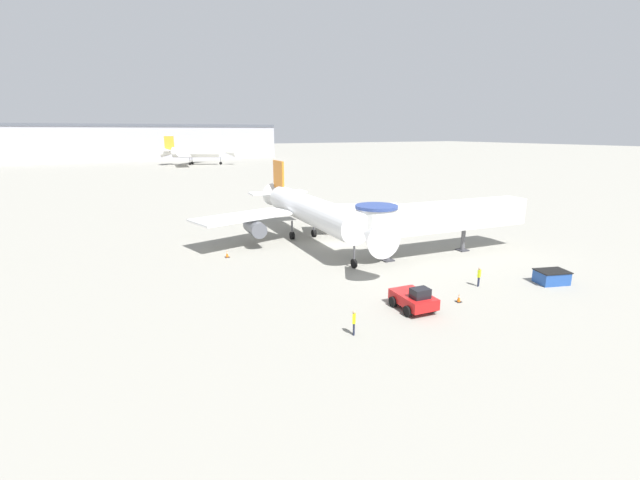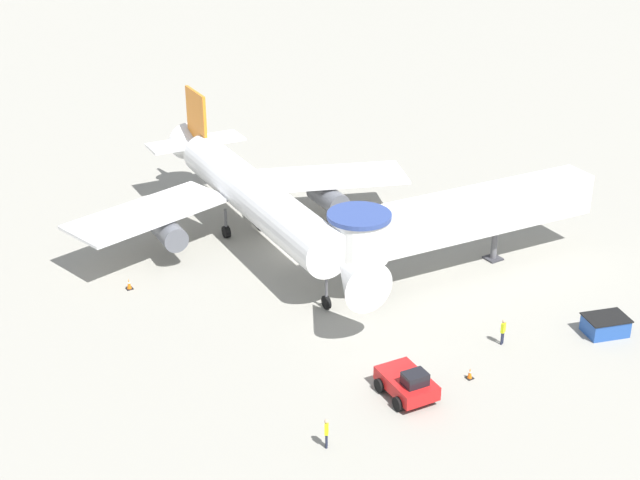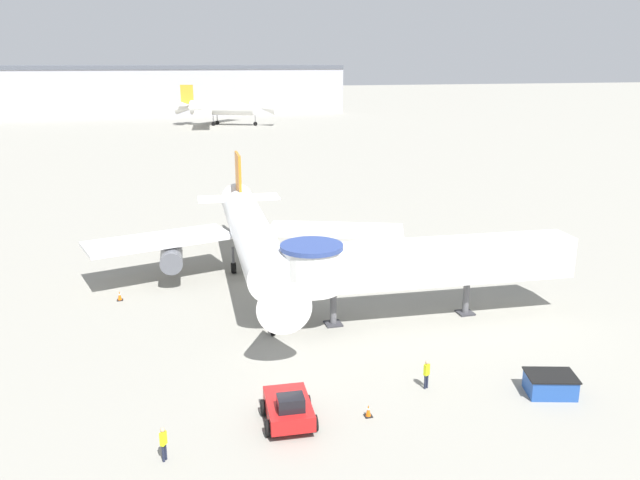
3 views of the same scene
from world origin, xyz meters
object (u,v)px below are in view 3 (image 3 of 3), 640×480
Objects in this scene: jet_bridge at (410,263)px; ground_crew_wing_walker at (427,372)px; main_airplane at (252,235)px; traffic_cone_apron_front at (368,411)px; service_container_blue at (550,384)px; traffic_cone_port_wing at (120,296)px; pushback_tug_red at (289,408)px; ground_crew_marshaller at (163,442)px; background_jet_gold_tail at (221,108)px.

jet_bridge reaches higher than ground_crew_wing_walker.
traffic_cone_apron_front is at bearing -81.37° from main_airplane.
traffic_cone_port_wing is at bearing 137.77° from service_container_blue.
traffic_cone_apron_front is at bearing 176.87° from service_container_blue.
traffic_cone_port_wing is at bearing 117.74° from pushback_tug_red.
jet_bridge reaches higher than ground_crew_marshaller.
traffic_cone_apron_front is at bearing -179.09° from ground_crew_wing_walker.
jet_bridge is 20.72m from ground_crew_marshaller.
service_container_blue is 4.08× the size of traffic_cone_port_wing.
background_jet_gold_tail is at bearing 87.37° from main_airplane.
pushback_tug_red is 149.65m from background_jet_gold_tail.
ground_crew_marshaller is at bearing -83.28° from traffic_cone_port_wing.
pushback_tug_red is 2.15× the size of ground_crew_wing_walker.
pushback_tug_red is at bearing 175.79° from service_container_blue.
jet_bridge is 13.38m from traffic_cone_apron_front.
ground_crew_marshaller reaches higher than ground_crew_wing_walker.
background_jet_gold_tail reaches higher than ground_crew_marshaller.
service_container_blue is 1.80× the size of ground_crew_marshaller.
service_container_blue is at bearing -70.18° from jet_bridge.
service_container_blue reaches higher than traffic_cone_port_wing.
traffic_cone_port_wing is (-8.41, 19.30, -0.46)m from pushback_tug_red.
ground_crew_marshaller is 1.01× the size of ground_crew_wing_walker.
traffic_cone_port_wing is 20.86m from ground_crew_marshaller.
ground_crew_marshaller reaches higher than traffic_cone_apron_front.
background_jet_gold_tail is at bearing 85.74° from traffic_cone_apron_front.
main_airplane is 44.93× the size of traffic_cone_apron_front.
main_airplane is at bearing 16.92° from ground_crew_marshaller.
jet_bridge is 138.50m from background_jet_gold_tail.
ground_crew_wing_walker is at bearing -103.39° from jet_bridge.
traffic_cone_port_wing is 0.44× the size of ground_crew_wing_walker.
traffic_cone_port_wing reaches higher than traffic_cone_apron_front.
ground_crew_wing_walker is (-6.09, 2.32, 0.38)m from service_container_blue.
main_airplane is at bearing 95.37° from traffic_cone_apron_front.
jet_bridge is 27.76× the size of traffic_cone_port_wing.
service_container_blue is (3.21, -11.43, -3.46)m from jet_bridge.
main_airplane is 1.45× the size of jet_bridge.
ground_crew_marshaller is at bearing 167.81° from ground_crew_wing_walker.
background_jet_gold_tail is at bearing 64.03° from ground_crew_wing_walker.
traffic_cone_apron_front is (-10.05, 0.55, -0.26)m from service_container_blue.
main_airplane is 0.99× the size of background_jet_gold_tail.
jet_bridge is 6.81× the size of service_container_blue.
main_airplane is 17.80× the size of ground_crew_wing_walker.
ground_crew_marshaller is at bearing -140.70° from jet_bridge.
main_airplane reaches higher than ground_crew_wing_walker.
jet_bridge is 0.68× the size of background_jet_gold_tail.
main_airplane reaches higher than ground_crew_marshaller.
traffic_cone_port_wing is at bearing -166.30° from main_airplane.
ground_crew_wing_walker is (3.96, 1.77, 0.64)m from traffic_cone_apron_front.
main_airplane is at bearing 89.05° from pushback_tug_red.
pushback_tug_red is at bearing -40.59° from ground_crew_marshaller.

